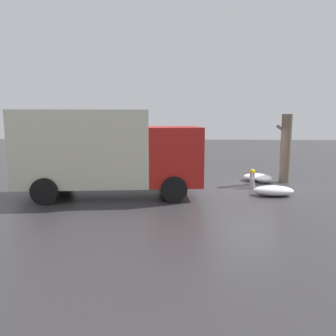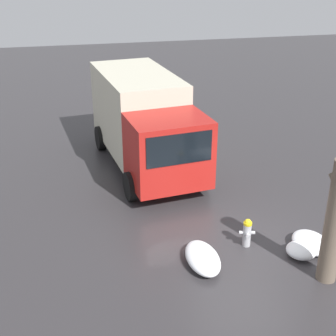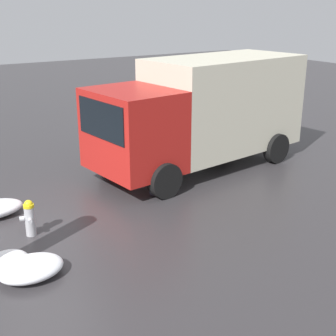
{
  "view_description": "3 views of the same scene",
  "coord_description": "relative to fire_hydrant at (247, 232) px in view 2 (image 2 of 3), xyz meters",
  "views": [
    {
      "loc": [
        2.77,
        13.44,
        2.87
      ],
      "look_at": [
        3.43,
        0.95,
        0.94
      ],
      "focal_mm": 35.0,
      "sensor_mm": 36.0,
      "label": 1
    },
    {
      "loc": [
        -9.49,
        4.27,
        6.98
      ],
      "look_at": [
        2.38,
        1.54,
        1.31
      ],
      "focal_mm": 50.0,
      "sensor_mm": 36.0,
      "label": 2
    },
    {
      "loc": [
        -2.29,
        -8.92,
        4.56
      ],
      "look_at": [
        3.51,
        0.19,
        0.77
      ],
      "focal_mm": 50.0,
      "sensor_mm": 36.0,
      "label": 3
    }
  ],
  "objects": [
    {
      "name": "ground_plane",
      "position": [
        0.0,
        -0.0,
        -0.4
      ],
      "size": [
        60.0,
        60.0,
        0.0
      ],
      "primitive_type": "plane",
      "color": "#333033"
    },
    {
      "name": "fire_hydrant",
      "position": [
        0.0,
        0.0,
        0.0
      ],
      "size": [
        0.32,
        0.42,
        0.79
      ],
      "rotation": [
        0.0,
        0.0,
        2.89
      ],
      "color": "#B7B7BC",
      "rests_on": "ground_plane"
    },
    {
      "name": "tree_trunk",
      "position": [
        -1.68,
        -1.32,
        1.12
      ],
      "size": [
        0.69,
        0.45,
        3.03
      ],
      "color": "#6B5B4C",
      "rests_on": "ground_plane"
    },
    {
      "name": "delivery_truck",
      "position": [
        5.64,
        1.65,
        1.29
      ],
      "size": [
        6.75,
        3.23,
        3.13
      ],
      "rotation": [
        0.0,
        0.0,
        1.69
      ],
      "color": "red",
      "rests_on": "ground_plane"
    },
    {
      "name": "pedestrian",
      "position": [
        3.31,
        0.54,
        0.52
      ],
      "size": [
        0.37,
        0.37,
        1.7
      ],
      "rotation": [
        0.0,
        0.0,
        5.96
      ],
      "color": "#23232D",
      "rests_on": "ground_plane"
    },
    {
      "name": "snow_pile_by_hydrant",
      "position": [
        -0.75,
        -1.16,
        -0.23
      ],
      "size": [
        0.75,
        0.75,
        0.34
      ],
      "color": "white",
      "rests_on": "ground_plane"
    },
    {
      "name": "snow_pile_curbside",
      "position": [
        -0.48,
        -1.57,
        -0.24
      ],
      "size": [
        1.15,
        0.9,
        0.33
      ],
      "color": "white",
      "rests_on": "ground_plane"
    },
    {
      "name": "snow_pile_by_tree",
      "position": [
        -0.52,
        1.34,
        -0.22
      ],
      "size": [
        1.47,
        0.8,
        0.37
      ],
      "color": "white",
      "rests_on": "ground_plane"
    }
  ]
}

